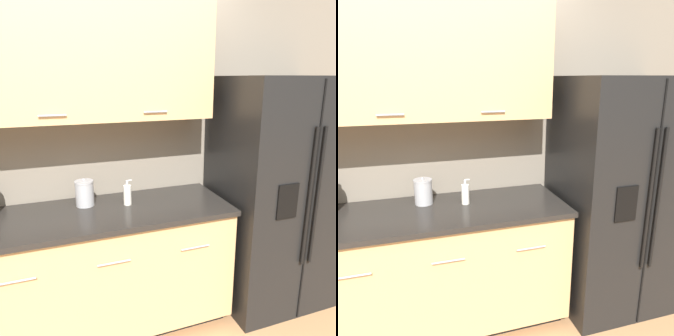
# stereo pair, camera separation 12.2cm
# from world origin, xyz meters

# --- Properties ---
(wall_back) EXTENTS (10.00, 0.39, 2.60)m
(wall_back) POSITION_xyz_m (-0.03, 1.22, 1.48)
(wall_back) COLOR gray
(wall_back) RESTS_ON ground_plane
(counter_unit) EXTENTS (2.25, 0.64, 0.92)m
(counter_unit) POSITION_xyz_m (-0.09, 0.94, 0.47)
(counter_unit) COLOR black
(counter_unit) RESTS_ON ground_plane
(refrigerator) EXTENTS (0.91, 0.77, 1.79)m
(refrigerator) POSITION_xyz_m (1.53, 0.87, 0.89)
(refrigerator) COLOR black
(refrigerator) RESTS_ON ground_plane
(soap_dispenser) EXTENTS (0.06, 0.06, 0.18)m
(soap_dispenser) POSITION_xyz_m (0.35, 0.98, 0.99)
(soap_dispenser) COLOR silver
(soap_dispenser) RESTS_ON counter_unit
(steel_canister) EXTENTS (0.13, 0.13, 0.19)m
(steel_canister) POSITION_xyz_m (0.07, 1.07, 1.01)
(steel_canister) COLOR #A3A3A5
(steel_canister) RESTS_ON counter_unit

